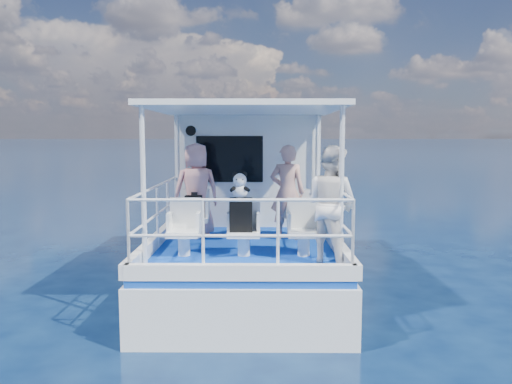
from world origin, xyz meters
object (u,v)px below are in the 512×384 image
(panda, at_px, (240,185))
(passenger_port_fwd, at_px, (196,190))
(passenger_stbd_aft, at_px, (331,204))
(backpack_center, at_px, (241,215))

(panda, bearing_deg, passenger_port_fwd, 118.55)
(passenger_stbd_aft, relative_size, backpack_center, 3.31)
(panda, bearing_deg, passenger_stbd_aft, -13.50)
(passenger_port_fwd, bearing_deg, backpack_center, 98.74)
(passenger_port_fwd, relative_size, passenger_stbd_aft, 1.01)
(passenger_port_fwd, distance_m, passenger_stbd_aft, 2.84)
(backpack_center, height_order, panda, panda)
(passenger_port_fwd, distance_m, panda, 1.78)
(passenger_port_fwd, xyz_separation_m, backpack_center, (0.86, -1.54, -0.21))
(passenger_stbd_aft, height_order, panda, passenger_stbd_aft)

